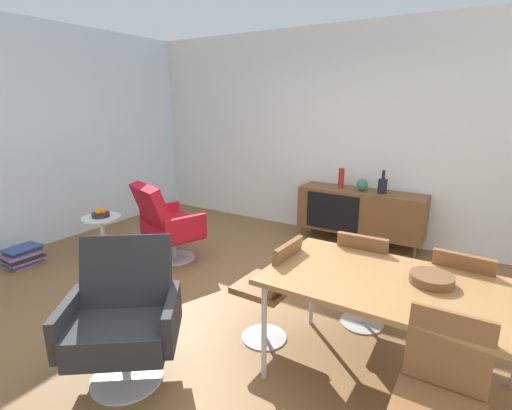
% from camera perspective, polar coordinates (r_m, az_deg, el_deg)
% --- Properties ---
extents(ground_plane, '(8.32, 8.32, 0.00)m').
position_cam_1_polar(ground_plane, '(3.51, -2.77, -16.08)').
color(ground_plane, brown).
extents(wall_back, '(6.80, 0.12, 2.80)m').
position_cam_1_polar(wall_back, '(5.35, 13.35, 10.32)').
color(wall_back, silver).
rests_on(wall_back, ground_plane).
extents(wall_window_left, '(0.12, 5.60, 2.80)m').
position_cam_1_polar(wall_window_left, '(5.52, -31.82, 8.61)').
color(wall_window_left, silver).
rests_on(wall_window_left, ground_plane).
extents(sideboard, '(1.60, 0.45, 0.72)m').
position_cam_1_polar(sideboard, '(5.13, 15.35, -0.94)').
color(sideboard, brown).
rests_on(sideboard, ground_plane).
extents(vase_cobalt, '(0.14, 0.14, 0.16)m').
position_cam_1_polar(vase_cobalt, '(5.05, 15.67, 2.96)').
color(vase_cobalt, '#337266').
rests_on(vase_cobalt, sideboard).
extents(vase_sculptural_dark, '(0.11, 0.11, 0.29)m').
position_cam_1_polar(vase_sculptural_dark, '(4.98, 18.51, 2.82)').
color(vase_sculptural_dark, black).
rests_on(vase_sculptural_dark, sideboard).
extents(vase_ceramic_small, '(0.08, 0.08, 0.26)m').
position_cam_1_polar(vase_ceramic_small, '(5.12, 12.70, 3.95)').
color(vase_ceramic_small, maroon).
rests_on(vase_ceramic_small, sideboard).
extents(dining_table, '(1.60, 0.90, 0.74)m').
position_cam_1_polar(dining_table, '(2.57, 20.23, -11.72)').
color(dining_table, olive).
rests_on(dining_table, ground_plane).
extents(wooden_bowl_on_table, '(0.26, 0.26, 0.06)m').
position_cam_1_polar(wooden_bowl_on_table, '(2.61, 24.92, -10.08)').
color(wooden_bowl_on_table, brown).
rests_on(wooden_bowl_on_table, dining_table).
extents(dining_chair_back_right, '(0.43, 0.45, 0.86)m').
position_cam_1_polar(dining_chair_back_right, '(3.14, 28.38, -12.23)').
color(dining_chair_back_right, brown).
rests_on(dining_chair_back_right, ground_plane).
extents(dining_chair_front_right, '(0.40, 0.43, 0.86)m').
position_cam_1_polar(dining_chair_front_right, '(2.19, 25.98, -24.74)').
color(dining_chair_front_right, brown).
rests_on(dining_chair_front_right, ground_plane).
extents(dining_chair_back_left, '(0.41, 0.44, 0.86)m').
position_cam_1_polar(dining_chair_back_left, '(3.23, 15.92, -10.15)').
color(dining_chair_back_left, brown).
rests_on(dining_chair_back_left, ground_plane).
extents(dining_chair_near_window, '(0.43, 0.41, 0.86)m').
position_cam_1_polar(dining_chair_near_window, '(2.94, 2.32, -12.13)').
color(dining_chair_near_window, brown).
rests_on(dining_chair_near_window, ground_plane).
extents(lounge_chair_red, '(0.85, 0.82, 0.95)m').
position_cam_1_polar(lounge_chair_red, '(4.53, -13.26, -2.58)').
color(lounge_chair_red, red).
rests_on(lounge_chair_red, ground_plane).
extents(armchair_black_shell, '(0.90, 0.90, 0.95)m').
position_cam_1_polar(armchair_black_shell, '(2.76, -19.30, -15.06)').
color(armchair_black_shell, '#262628').
rests_on(armchair_black_shell, ground_plane).
extents(side_table_round, '(0.44, 0.44, 0.52)m').
position_cam_1_polar(side_table_round, '(4.86, -22.06, -3.89)').
color(side_table_round, white).
rests_on(side_table_round, ground_plane).
extents(fruit_bowl, '(0.20, 0.20, 0.11)m').
position_cam_1_polar(fruit_bowl, '(4.79, -22.32, -1.16)').
color(fruit_bowl, '#262628').
rests_on(fruit_bowl, side_table_round).
extents(magazine_stack, '(0.32, 0.40, 0.21)m').
position_cam_1_polar(magazine_stack, '(5.17, -31.68, -6.55)').
color(magazine_stack, '#99668C').
rests_on(magazine_stack, ground_plane).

